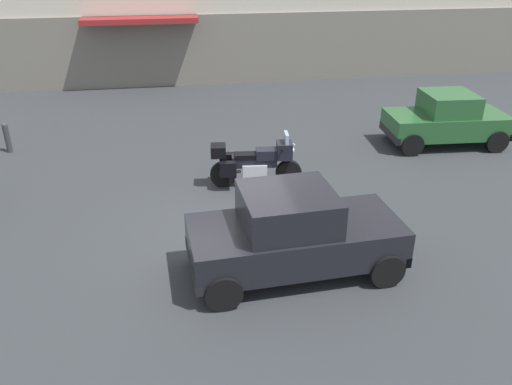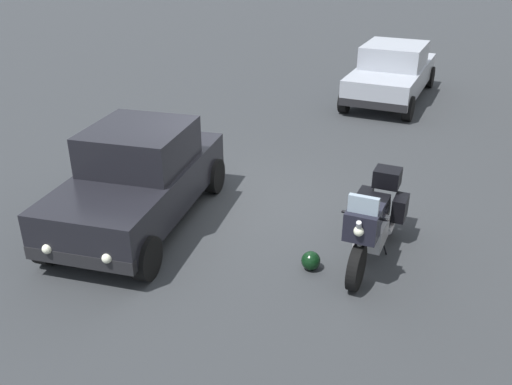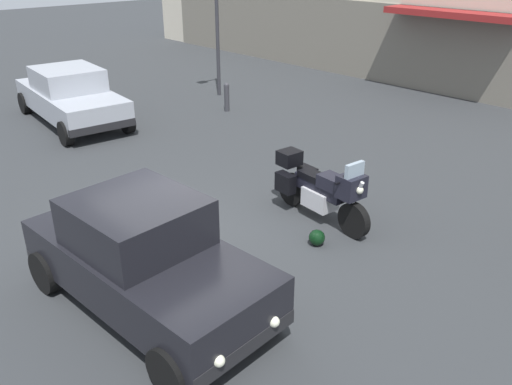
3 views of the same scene
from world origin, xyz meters
TOP-DOWN VIEW (x-y plane):
  - ground_plane at (0.00, 0.00)m, footprint 80.00×80.00m
  - motorcycle at (0.88, 2.31)m, footprint 2.26×0.83m
  - helmet at (1.49, 1.55)m, footprint 0.28×0.28m
  - car_hatchback_near at (0.99, -1.46)m, footprint 3.95×1.99m
  - car_sedan_far at (-7.85, 1.69)m, footprint 4.70×2.33m
  - streetlamp_curbside at (-7.37, 6.59)m, footprint 0.28×0.94m
  - bollard_curbside at (-5.70, 5.66)m, footprint 0.16×0.16m

SIDE VIEW (x-z plane):
  - ground_plane at x=0.00m, z-range 0.00..0.00m
  - helmet at x=1.49m, z-range 0.00..0.28m
  - bollard_curbside at x=-5.70m, z-range 0.03..0.91m
  - motorcycle at x=0.88m, z-range -0.06..1.30m
  - car_sedan_far at x=-7.85m, z-range 0.00..1.56m
  - car_hatchback_near at x=0.99m, z-range -0.01..1.63m
  - streetlamp_curbside at x=-7.37m, z-range 0.52..5.34m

